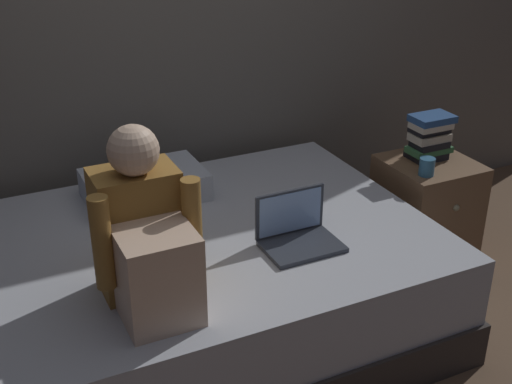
{
  "coord_description": "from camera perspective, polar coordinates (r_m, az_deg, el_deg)",
  "views": [
    {
      "loc": [
        -1.09,
        -2.09,
        1.94
      ],
      "look_at": [
        -0.04,
        0.1,
        0.77
      ],
      "focal_mm": 47.07,
      "sensor_mm": 36.0,
      "label": 1
    }
  ],
  "objects": [
    {
      "name": "mug",
      "position": [
        3.4,
        14.31,
        2.1
      ],
      "size": [
        0.08,
        0.08,
        0.09
      ],
      "primitive_type": "cylinder",
      "color": "teal",
      "rests_on": "nightstand"
    },
    {
      "name": "laptop",
      "position": [
        2.81,
        3.51,
        -3.43
      ],
      "size": [
        0.32,
        0.23,
        0.22
      ],
      "color": "#333842",
      "rests_on": "bed"
    },
    {
      "name": "pillow",
      "position": [
        3.25,
        -9.43,
        0.62
      ],
      "size": [
        0.56,
        0.36,
        0.13
      ],
      "primitive_type": "cube",
      "color": "silver",
      "rests_on": "bed"
    },
    {
      "name": "nightstand",
      "position": [
        3.7,
        14.16,
        -1.67
      ],
      "size": [
        0.44,
        0.46,
        0.58
      ],
      "color": "brown",
      "rests_on": "ground_plane"
    },
    {
      "name": "person_sitting",
      "position": [
        2.4,
        -9.41,
        -3.97
      ],
      "size": [
        0.39,
        0.44,
        0.66
      ],
      "color": "olive",
      "rests_on": "bed"
    },
    {
      "name": "wall_back",
      "position": [
        3.52,
        -7.51,
        15.81
      ],
      "size": [
        5.6,
        0.1,
        2.7
      ],
      "primitive_type": "cube",
      "color": "slate",
      "rests_on": "ground_plane"
    },
    {
      "name": "book_stack",
      "position": [
        3.57,
        14.53,
        4.56
      ],
      "size": [
        0.22,
        0.16,
        0.24
      ],
      "color": "black",
      "rests_on": "nightstand"
    },
    {
      "name": "ground_plane",
      "position": [
        3.06,
        1.49,
        -13.74
      ],
      "size": [
        8.0,
        8.0,
        0.0
      ],
      "primitive_type": "plane",
      "color": "brown"
    },
    {
      "name": "bed",
      "position": [
        3.06,
        -4.4,
        -7.79
      ],
      "size": [
        2.0,
        1.5,
        0.52
      ],
      "color": "#332D2B",
      "rests_on": "ground_plane"
    }
  ]
}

